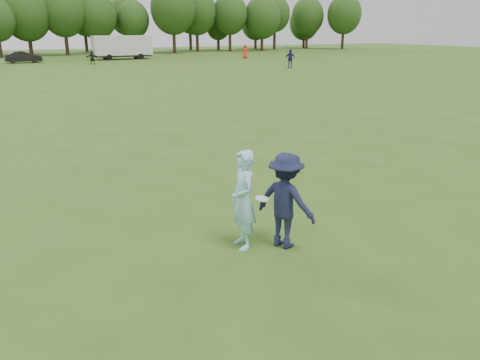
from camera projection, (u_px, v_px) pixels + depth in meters
The scene contains 11 objects.
ground at pixel (255, 246), 9.35m from camera, with size 200.00×200.00×0.00m, color #335217.
thrower at pixel (243, 200), 9.03m from camera, with size 0.72×0.47×1.97m, color #98D1EA.
defender at pixel (286, 201), 9.08m from camera, with size 1.24×0.71×1.91m, color #1A1C3A.
player_far_b at pixel (290, 59), 50.99m from camera, with size 1.17×0.49×1.99m, color navy.
player_far_c at pixel (245, 51), 67.32m from camera, with size 0.96×0.63×1.97m, color red.
player_far_d at pixel (92, 57), 56.01m from camera, with size 1.56×0.50×1.68m, color black.
car_f at pixel (23, 57), 58.62m from camera, with size 1.51×4.34×1.43m, color black.
field_cone at pixel (186, 63), 56.31m from camera, with size 0.28×0.28×0.30m, color #DD460B.
disc_in_play at pixel (262, 199), 8.90m from camera, with size 0.32×0.32×0.06m.
cargo_trailer at pixel (122, 46), 65.08m from camera, with size 9.00×2.75×3.20m.
treeline at pixel (25, 14), 73.09m from camera, with size 130.35×18.39×11.74m.
Camera 1 is at (-4.28, -7.34, 4.15)m, focal length 35.00 mm.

